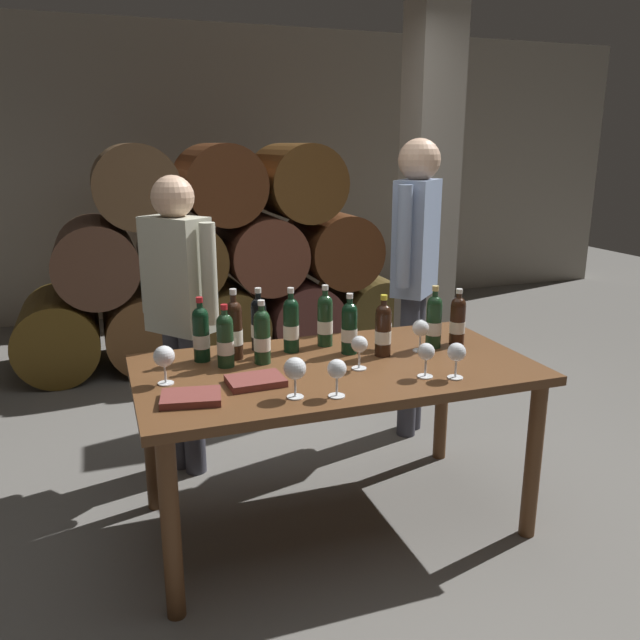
{
  "coord_description": "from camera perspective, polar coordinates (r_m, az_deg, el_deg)",
  "views": [
    {
      "loc": [
        -0.93,
        -2.45,
        1.68
      ],
      "look_at": [
        0.0,
        0.2,
        0.91
      ],
      "focal_mm": 36.0,
      "sensor_mm": 36.0,
      "label": 1
    }
  ],
  "objects": [
    {
      "name": "ground_plane",
      "position": [
        3.11,
        1.28,
        -17.32
      ],
      "size": [
        14.0,
        14.0,
        0.0
      ],
      "primitive_type": "plane",
      "color": "#66635E"
    },
    {
      "name": "cellar_back_wall",
      "position": [
        6.72,
        -11.7,
        12.65
      ],
      "size": [
        10.0,
        0.24,
        2.8
      ],
      "primitive_type": "cube",
      "color": "gray",
      "rests_on": "ground_plane"
    },
    {
      "name": "barrel_stack",
      "position": [
        5.22,
        -8.83,
        4.95
      ],
      "size": [
        3.12,
        0.9,
        1.69
      ],
      "color": "#553D14",
      "rests_on": "ground_plane"
    },
    {
      "name": "stone_pillar",
      "position": [
        4.64,
        9.59,
        10.43
      ],
      "size": [
        0.32,
        0.32,
        2.6
      ],
      "primitive_type": "cube",
      "color": "gray",
      "rests_on": "ground_plane"
    },
    {
      "name": "dining_table",
      "position": [
        2.81,
        1.36,
        -5.77
      ],
      "size": [
        1.7,
        0.9,
        0.76
      ],
      "color": "brown",
      "rests_on": "ground_plane"
    },
    {
      "name": "wine_bottle_0",
      "position": [
        3.01,
        0.45,
        0.04
      ],
      "size": [
        0.07,
        0.07,
        0.29
      ],
      "color": "#19381E",
      "rests_on": "dining_table"
    },
    {
      "name": "wine_bottle_1",
      "position": [
        2.85,
        -7.63,
        -0.81
      ],
      "size": [
        0.07,
        0.07,
        0.32
      ],
      "color": "black",
      "rests_on": "dining_table"
    },
    {
      "name": "wine_bottle_2",
      "position": [
        2.97,
        -5.46,
        -0.26
      ],
      "size": [
        0.07,
        0.07,
        0.29
      ],
      "color": "black",
      "rests_on": "dining_table"
    },
    {
      "name": "wine_bottle_3",
      "position": [
        3.1,
        12.13,
        -0.01
      ],
      "size": [
        0.07,
        0.07,
        0.27
      ],
      "color": "black",
      "rests_on": "dining_table"
    },
    {
      "name": "wine_bottle_4",
      "position": [
        2.75,
        -8.42,
        -1.74
      ],
      "size": [
        0.07,
        0.07,
        0.27
      ],
      "color": "#19381E",
      "rests_on": "dining_table"
    },
    {
      "name": "wine_bottle_5",
      "position": [
        2.88,
        5.63,
        -0.84
      ],
      "size": [
        0.07,
        0.07,
        0.28
      ],
      "color": "black",
      "rests_on": "dining_table"
    },
    {
      "name": "wine_bottle_6",
      "position": [
        2.92,
        -2.59,
        -0.38
      ],
      "size": [
        0.07,
        0.07,
        0.3
      ],
      "color": "black",
      "rests_on": "dining_table"
    },
    {
      "name": "wine_bottle_7",
      "position": [
        2.84,
        -10.53,
        -1.18
      ],
      "size": [
        0.07,
        0.07,
        0.29
      ],
      "color": "black",
      "rests_on": "dining_table"
    },
    {
      "name": "wine_bottle_8",
      "position": [
        3.03,
        10.1,
        -0.07
      ],
      "size": [
        0.07,
        0.07,
        0.29
      ],
      "color": "#19381E",
      "rests_on": "dining_table"
    },
    {
      "name": "wine_bottle_9",
      "position": [
        2.78,
        -5.18,
        -1.42
      ],
      "size": [
        0.07,
        0.07,
        0.28
      ],
      "color": "#19381E",
      "rests_on": "dining_table"
    },
    {
      "name": "wine_bottle_10",
      "position": [
        2.9,
        2.63,
        -0.66
      ],
      "size": [
        0.07,
        0.07,
        0.28
      ],
      "color": "black",
      "rests_on": "dining_table"
    },
    {
      "name": "wine_glass_0",
      "position": [
        2.99,
        5.66,
        -0.53
      ],
      "size": [
        0.08,
        0.08,
        0.15
      ],
      "color": "white",
      "rests_on": "dining_table"
    },
    {
      "name": "wine_glass_1",
      "position": [
        2.65,
        12.04,
        -2.92
      ],
      "size": [
        0.08,
        0.08,
        0.15
      ],
      "color": "white",
      "rests_on": "dining_table"
    },
    {
      "name": "wine_glass_2",
      "position": [
        2.6,
        -13.69,
        -3.24
      ],
      "size": [
        0.08,
        0.08,
        0.16
      ],
      "color": "white",
      "rests_on": "dining_table"
    },
    {
      "name": "wine_glass_3",
      "position": [
        2.41,
        1.51,
        -4.49
      ],
      "size": [
        0.07,
        0.07,
        0.15
      ],
      "color": "white",
      "rests_on": "dining_table"
    },
    {
      "name": "wine_glass_4",
      "position": [
        2.39,
        -2.24,
        -4.42
      ],
      "size": [
        0.09,
        0.09,
        0.16
      ],
      "color": "white",
      "rests_on": "dining_table"
    },
    {
      "name": "wine_glass_5",
      "position": [
        2.64,
        9.41,
        -2.93
      ],
      "size": [
        0.07,
        0.07,
        0.14
      ],
      "color": "white",
      "rests_on": "dining_table"
    },
    {
      "name": "wine_glass_6",
      "position": [
        2.96,
        8.93,
        -0.79
      ],
      "size": [
        0.08,
        0.08,
        0.15
      ],
      "color": "white",
      "rests_on": "dining_table"
    },
    {
      "name": "wine_glass_7",
      "position": [
        2.7,
        3.52,
        -2.29
      ],
      "size": [
        0.07,
        0.07,
        0.15
      ],
      "color": "white",
      "rests_on": "dining_table"
    },
    {
      "name": "tasting_notebook",
      "position": [
        2.57,
        -5.75,
        -5.4
      ],
      "size": [
        0.23,
        0.17,
        0.03
      ],
      "primitive_type": "cube",
      "rotation": [
        0.0,
        0.0,
        0.04
      ],
      "color": "brown",
      "rests_on": "dining_table"
    },
    {
      "name": "leather_ledger",
      "position": [
        2.44,
        -11.4,
        -6.77
      ],
      "size": [
        0.24,
        0.2,
        0.03
      ],
      "primitive_type": "cube",
      "rotation": [
        0.0,
        0.0,
        -0.18
      ],
      "color": "brown",
      "rests_on": "dining_table"
    },
    {
      "name": "sommelier_presenting",
      "position": [
        3.68,
        8.47,
        5.21
      ],
      "size": [
        0.38,
        0.37,
        1.72
      ],
      "color": "#383842",
      "rests_on": "ground_plane"
    },
    {
      "name": "taster_seated_left",
      "position": [
        3.28,
        -12.43,
        1.6
      ],
      "size": [
        0.34,
        0.41,
        1.54
      ],
      "color": "#383842",
      "rests_on": "ground_plane"
    }
  ]
}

